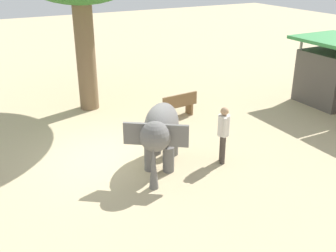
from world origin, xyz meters
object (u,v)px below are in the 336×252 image
(person_handler, at_px, (223,131))
(market_stall_green, at_px, (331,74))
(wooden_bench, at_px, (178,105))
(feed_bucket, at_px, (148,129))
(elephant, at_px, (160,130))

(person_handler, bearing_deg, market_stall_green, -133.37)
(wooden_bench, height_order, market_stall_green, market_stall_green)
(wooden_bench, distance_m, feed_bucket, 1.76)
(wooden_bench, bearing_deg, feed_bucket, -158.73)
(elephant, relative_size, wooden_bench, 1.60)
(person_handler, distance_m, wooden_bench, 3.57)
(person_handler, relative_size, feed_bucket, 4.50)
(person_handler, xyz_separation_m, market_stall_green, (-2.09, 6.46, 0.19))
(market_stall_green, relative_size, feed_bucket, 7.00)
(elephant, relative_size, feed_bucket, 6.36)
(person_handler, height_order, wooden_bench, person_handler)
(wooden_bench, bearing_deg, person_handler, -104.08)
(elephant, xyz_separation_m, market_stall_green, (-1.49, 8.07, 0.07))
(wooden_bench, height_order, feed_bucket, wooden_bench)
(wooden_bench, xyz_separation_m, market_stall_green, (1.40, 5.88, 0.67))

